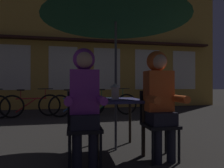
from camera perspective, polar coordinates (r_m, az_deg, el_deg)
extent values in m
plane|color=#2D2B28|center=(2.97, 1.12, -18.92)|extent=(60.00, 60.00, 0.00)
cube|color=navy|center=(2.82, 1.12, -4.88)|extent=(0.72, 0.72, 0.04)
cylinder|color=#2D2319|center=(2.52, -4.36, -13.97)|extent=(0.04, 0.04, 0.70)
cylinder|color=#2D2319|center=(2.67, 9.32, -13.19)|extent=(0.04, 0.04, 0.70)
cylinder|color=#2D2319|center=(3.12, -5.83, -11.27)|extent=(0.04, 0.04, 0.70)
cylinder|color=#2D2319|center=(3.25, 5.32, -10.85)|extent=(0.04, 0.04, 0.70)
cylinder|color=#4C4C51|center=(2.81, 1.12, 3.32)|extent=(0.04, 0.04, 2.25)
cone|color=#19472D|center=(3.02, 1.12, 21.32)|extent=(2.10, 2.10, 0.38)
cube|color=white|center=(2.78, 0.92, -4.42)|extent=(0.11, 0.11, 0.02)
cube|color=white|center=(2.77, 0.92, -2.60)|extent=(0.09, 0.09, 0.16)
pyramid|color=white|center=(2.77, 0.92, -0.38)|extent=(0.11, 0.11, 0.06)
cube|color=black|center=(2.36, -8.15, -12.98)|extent=(0.40, 0.40, 0.04)
cylinder|color=black|center=(2.28, -3.34, -19.35)|extent=(0.03, 0.03, 0.41)
cylinder|color=black|center=(2.26, -12.44, -19.54)|extent=(0.03, 0.03, 0.41)
cylinder|color=black|center=(2.60, -4.48, -16.91)|extent=(0.03, 0.03, 0.41)
cylinder|color=black|center=(2.58, -12.33, -17.03)|extent=(0.03, 0.03, 0.41)
cube|color=black|center=(2.51, -8.40, -6.90)|extent=(0.40, 0.03, 0.42)
cube|color=black|center=(2.60, 13.93, -11.77)|extent=(0.40, 0.40, 0.04)
cylinder|color=black|center=(2.59, 19.19, -16.96)|extent=(0.03, 0.03, 0.41)
cylinder|color=black|center=(2.44, 11.97, -18.02)|extent=(0.03, 0.03, 0.41)
cylinder|color=black|center=(2.88, 15.59, -15.25)|extent=(0.03, 0.03, 0.41)
cylinder|color=black|center=(2.74, 9.01, -16.00)|extent=(0.03, 0.03, 0.41)
cube|color=black|center=(2.73, 12.25, -6.33)|extent=(0.40, 0.03, 0.42)
cylinder|color=black|center=(2.31, -5.59, -18.61)|extent=(0.11, 0.11, 0.45)
cylinder|color=black|center=(2.29, -10.31, -18.70)|extent=(0.11, 0.11, 0.45)
cube|color=black|center=(2.34, -8.14, -10.59)|extent=(0.32, 0.36, 0.16)
cube|color=purple|center=(2.35, -8.20, -2.22)|extent=(0.34, 0.22, 0.52)
cylinder|color=purple|center=(2.15, -3.04, -4.81)|extent=(0.09, 0.30, 0.09)
cylinder|color=purple|center=(2.13, -12.70, -4.86)|extent=(0.09, 0.30, 0.09)
sphere|color=tan|center=(2.36, -8.20, 7.15)|extent=(0.21, 0.21, 0.21)
sphere|color=purple|center=(2.41, -8.27, 7.23)|extent=(0.27, 0.27, 0.27)
cylinder|color=black|center=(2.58, 17.07, -16.55)|extent=(0.11, 0.11, 0.45)
cylinder|color=black|center=(2.51, 13.30, -17.07)|extent=(0.11, 0.11, 0.45)
cube|color=black|center=(2.59, 13.93, -9.60)|extent=(0.32, 0.36, 0.16)
cube|color=#E05B23|center=(2.59, 13.55, -2.02)|extent=(0.34, 0.22, 0.52)
cylinder|color=#E05B23|center=(2.48, 19.49, -4.18)|extent=(0.09, 0.30, 0.09)
cylinder|color=#E05B23|center=(2.32, 11.83, -4.47)|extent=(0.09, 0.30, 0.09)
sphere|color=tan|center=(2.60, 13.54, 6.48)|extent=(0.21, 0.21, 0.21)
sphere|color=#E05B23|center=(2.65, 13.08, 6.58)|extent=(0.27, 0.27, 0.27)
cube|color=gold|center=(8.54, -1.83, 14.41)|extent=(10.00, 0.60, 6.20)
cube|color=#EAE5C6|center=(8.13, -26.73, 4.42)|extent=(1.10, 0.02, 1.70)
cube|color=#EAE5C6|center=(7.86, -14.21, 4.57)|extent=(1.10, 0.02, 1.70)
cube|color=#EAE5C6|center=(7.98, -1.45, 4.49)|extent=(1.10, 0.02, 1.70)
cube|color=#EAE5C6|center=(8.47, 10.38, 4.23)|extent=(1.10, 0.02, 1.70)
cube|color=#EAE5C6|center=(9.28, 20.54, 3.86)|extent=(1.10, 0.02, 1.70)
cube|color=#331914|center=(8.01, -1.26, 12.44)|extent=(9.00, 0.36, 0.08)
torus|color=black|center=(6.18, -17.94, -5.94)|extent=(0.66, 0.17, 0.66)
torus|color=black|center=(6.20, -27.44, -5.91)|extent=(0.66, 0.17, 0.66)
cylinder|color=maroon|center=(6.15, -22.69, -3.96)|extent=(0.83, 0.18, 0.04)
cylinder|color=maroon|center=(6.17, -23.84, -5.64)|extent=(0.60, 0.14, 0.44)
cylinder|color=maroon|center=(6.15, -25.36, -2.83)|extent=(0.02, 0.02, 0.24)
cube|color=black|center=(6.15, -25.35, -1.62)|extent=(0.21, 0.11, 0.04)
cylinder|color=maroon|center=(6.15, -19.08, -2.66)|extent=(0.02, 0.02, 0.28)
cylinder|color=black|center=(6.14, -19.07, -1.35)|extent=(0.44, 0.10, 0.02)
torus|color=black|center=(6.07, -5.48, -6.06)|extent=(0.66, 0.18, 0.66)
torus|color=black|center=(5.85, -15.13, -6.27)|extent=(0.66, 0.18, 0.66)
cylinder|color=#1E4C93|center=(5.92, -10.21, -4.12)|extent=(0.83, 0.20, 0.04)
cylinder|color=#1E4C93|center=(5.91, -11.38, -5.89)|extent=(0.60, 0.15, 0.44)
cylinder|color=#1E4C93|center=(5.85, -12.95, -2.98)|extent=(0.02, 0.02, 0.24)
cube|color=black|center=(5.85, -12.95, -1.71)|extent=(0.21, 0.12, 0.04)
cylinder|color=#1E4C93|center=(6.00, -6.59, -2.72)|extent=(0.02, 0.02, 0.28)
cylinder|color=black|center=(6.00, -6.59, -1.39)|extent=(0.44, 0.11, 0.02)
torus|color=black|center=(6.17, 4.33, -5.96)|extent=(0.66, 0.09, 0.66)
torus|color=black|center=(6.03, -5.23, -6.09)|extent=(0.66, 0.09, 0.66)
cylinder|color=#236B3D|center=(6.06, -0.40, -4.03)|extent=(0.84, 0.08, 0.04)
cylinder|color=#236B3D|center=(6.06, -1.55, -5.75)|extent=(0.61, 0.07, 0.44)
cylinder|color=#236B3D|center=(6.02, -3.09, -2.91)|extent=(0.02, 0.02, 0.24)
cube|color=black|center=(6.01, -3.09, -1.67)|extent=(0.20, 0.09, 0.04)
cylinder|color=#236B3D|center=(6.12, 3.21, -2.68)|extent=(0.02, 0.02, 0.28)
cylinder|color=black|center=(6.11, 3.20, -1.36)|extent=(0.44, 0.05, 0.02)
cylinder|color=brown|center=(7.43, 11.15, -6.20)|extent=(0.36, 0.36, 0.34)
sphere|color=#285B2D|center=(7.40, 11.15, -2.73)|extent=(0.60, 0.60, 0.60)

